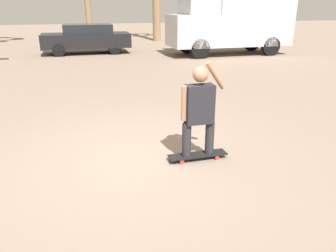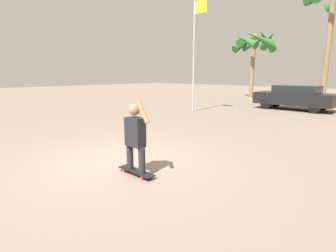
# 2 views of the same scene
# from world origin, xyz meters

# --- Properties ---
(ground_plane) EXTENTS (80.00, 80.00, 0.00)m
(ground_plane) POSITION_xyz_m (0.00, 0.00, 0.00)
(ground_plane) COLOR gray
(skateboard) EXTENTS (0.94, 0.23, 0.08)m
(skateboard) POSITION_xyz_m (0.88, -0.28, 0.07)
(skateboard) COLOR black
(skateboard) RESTS_ON ground_plane
(person_skateboarder) EXTENTS (0.70, 0.23, 1.47)m
(person_skateboarder) POSITION_xyz_m (0.88, -0.28, 0.87)
(person_skateboarder) COLOR #28282D
(person_skateboarder) RESTS_ON skateboard
(parked_car_black) EXTENTS (4.24, 1.72, 1.41)m
(parked_car_black) POSITION_xyz_m (-0.28, 12.49, 0.75)
(parked_car_black) COLOR black
(parked_car_black) RESTS_ON ground_plane
(palm_tree_center_background) EXTENTS (3.52, 3.54, 7.99)m
(palm_tree_center_background) POSITION_xyz_m (0.02, 17.06, 6.60)
(palm_tree_center_background) COLOR #8E704C
(palm_tree_center_background) RESTS_ON ground_plane
(palm_tree_far_left) EXTENTS (3.90, 3.88, 5.64)m
(palm_tree_far_left) POSITION_xyz_m (-5.73, 18.03, 4.64)
(palm_tree_far_left) COLOR #8E704C
(palm_tree_far_left) RESTS_ON ground_plane
(flagpole) EXTENTS (0.82, 0.12, 5.98)m
(flagpole) POSITION_xyz_m (-4.01, 7.84, 3.40)
(flagpole) COLOR #B7B7BC
(flagpole) RESTS_ON ground_plane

